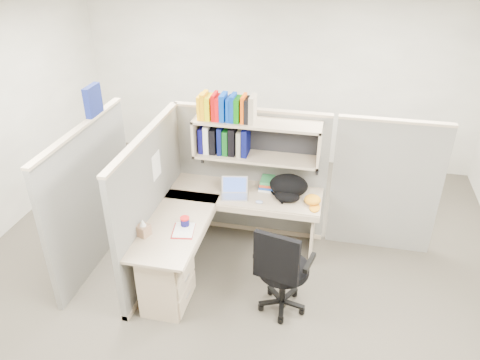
% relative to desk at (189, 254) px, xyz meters
% --- Properties ---
extents(ground, '(6.00, 6.00, 0.00)m').
position_rel_desk_xyz_m(ground, '(0.41, 0.29, -0.44)').
color(ground, '#363229').
rests_on(ground, ground).
extents(room_shell, '(6.00, 6.00, 6.00)m').
position_rel_desk_xyz_m(room_shell, '(0.41, 0.29, 1.18)').
color(room_shell, '#ABA79A').
rests_on(room_shell, ground).
extents(cubicle, '(3.79, 1.84, 1.95)m').
position_rel_desk_xyz_m(cubicle, '(0.04, 0.74, 0.47)').
color(cubicle, '#5E5E5A').
rests_on(cubicle, ground).
extents(desk, '(1.74, 1.75, 0.73)m').
position_rel_desk_xyz_m(desk, '(0.00, 0.00, 0.00)').
color(desk, tan).
rests_on(desk, ground).
extents(laptop, '(0.35, 0.35, 0.21)m').
position_rel_desk_xyz_m(laptop, '(0.31, 0.74, 0.40)').
color(laptop, silver).
rests_on(laptop, desk).
extents(backpack, '(0.51, 0.45, 0.25)m').
position_rel_desk_xyz_m(backpack, '(0.90, 0.85, 0.42)').
color(backpack, black).
rests_on(backpack, desk).
extents(orange_cap, '(0.24, 0.26, 0.10)m').
position_rel_desk_xyz_m(orange_cap, '(1.18, 0.79, 0.34)').
color(orange_cap, orange).
rests_on(orange_cap, desk).
extents(snack_canister, '(0.10, 0.10, 0.09)m').
position_rel_desk_xyz_m(snack_canister, '(-0.06, 0.10, 0.34)').
color(snack_canister, '#0E0D4F').
rests_on(snack_canister, desk).
extents(tissue_box, '(0.15, 0.15, 0.18)m').
position_rel_desk_xyz_m(tissue_box, '(-0.40, -0.15, 0.38)').
color(tissue_box, '#987256').
rests_on(tissue_box, desk).
extents(mouse, '(0.09, 0.07, 0.03)m').
position_rel_desk_xyz_m(mouse, '(0.61, 0.67, 0.31)').
color(mouse, '#94A6D2').
rests_on(mouse, desk).
extents(paper_cup, '(0.09, 0.09, 0.10)m').
position_rel_desk_xyz_m(paper_cup, '(0.34, 1.02, 0.34)').
color(paper_cup, white).
rests_on(paper_cup, desk).
extents(book_stack, '(0.18, 0.24, 0.12)m').
position_rel_desk_xyz_m(book_stack, '(0.64, 1.03, 0.35)').
color(book_stack, gray).
rests_on(book_stack, desk).
extents(loose_paper, '(0.24, 0.29, 0.00)m').
position_rel_desk_xyz_m(loose_paper, '(-0.05, 0.01, 0.29)').
color(loose_paper, silver).
rests_on(loose_paper, desk).
extents(task_chair, '(0.59, 0.54, 1.05)m').
position_rel_desk_xyz_m(task_chair, '(0.98, -0.14, -0.07)').
color(task_chair, black).
rests_on(task_chair, ground).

